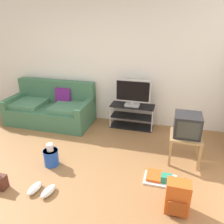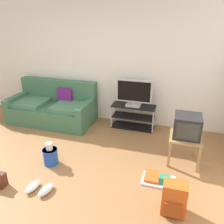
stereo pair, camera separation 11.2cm
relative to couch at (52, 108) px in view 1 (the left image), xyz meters
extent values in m
cube|color=olive|center=(0.83, -1.95, -0.33)|extent=(9.00, 9.80, 0.02)
cube|color=silver|center=(0.83, 0.50, 1.03)|extent=(9.00, 0.10, 2.70)
cube|color=#3D6B4C|center=(0.00, -0.07, -0.13)|extent=(1.89, 0.94, 0.39)
cube|color=#3D6B4C|center=(0.00, 0.30, 0.33)|extent=(1.89, 0.20, 0.52)
cube|color=#3D6B4C|center=(-0.88, -0.07, 0.16)|extent=(0.14, 0.94, 0.19)
cube|color=#3D6B4C|center=(0.87, -0.07, 0.16)|extent=(0.14, 0.94, 0.19)
cube|color=#477857|center=(-0.52, -0.13, 0.12)|extent=(0.76, 0.66, 0.10)
cube|color=#477857|center=(0.52, -0.13, 0.12)|extent=(0.76, 0.66, 0.10)
cube|color=#661E70|center=(0.23, 0.18, 0.27)|extent=(0.36, 0.17, 0.37)
cube|color=black|center=(1.84, 0.20, 0.18)|extent=(0.93, 0.38, 0.02)
cube|color=black|center=(1.84, 0.20, -0.07)|extent=(0.90, 0.36, 0.02)
cube|color=black|center=(1.84, 0.20, -0.31)|extent=(0.93, 0.38, 0.02)
cylinder|color=#B7B7BC|center=(1.39, 0.03, -0.07)|extent=(0.03, 0.03, 0.51)
cylinder|color=#B7B7BC|center=(2.29, 0.03, -0.07)|extent=(0.03, 0.03, 0.51)
cylinder|color=#B7B7BC|center=(1.39, 0.37, -0.07)|extent=(0.03, 0.03, 0.51)
cylinder|color=#B7B7BC|center=(2.29, 0.37, -0.07)|extent=(0.03, 0.03, 0.51)
cube|color=#B2B2B7|center=(1.84, 0.18, 0.21)|extent=(0.30, 0.22, 0.05)
cube|color=#B2B2B7|center=(1.84, 0.18, 0.26)|extent=(0.05, 0.04, 0.04)
cube|color=#B2B2B7|center=(1.84, 0.18, 0.52)|extent=(0.75, 0.04, 0.48)
cube|color=black|center=(1.84, 0.16, 0.52)|extent=(0.69, 0.01, 0.42)
cube|color=#9E7A4C|center=(2.91, -0.82, 0.14)|extent=(0.50, 0.50, 0.03)
cube|color=#9E7A4C|center=(2.69, -1.04, -0.10)|extent=(0.04, 0.04, 0.45)
cube|color=#9E7A4C|center=(3.13, -1.04, -0.10)|extent=(0.04, 0.04, 0.45)
cube|color=#9E7A4C|center=(2.69, -0.60, -0.10)|extent=(0.04, 0.04, 0.45)
cube|color=#9E7A4C|center=(3.13, -0.60, -0.10)|extent=(0.04, 0.04, 0.45)
cube|color=#232326|center=(2.91, -0.80, 0.33)|extent=(0.41, 0.41, 0.35)
cube|color=#333833|center=(2.91, -1.01, 0.33)|extent=(0.34, 0.01, 0.28)
cube|color=#CC561E|center=(2.81, -1.97, -0.10)|extent=(0.29, 0.19, 0.44)
cube|color=#994116|center=(2.81, -2.08, -0.18)|extent=(0.22, 0.04, 0.19)
cylinder|color=#994116|center=(2.73, -1.85, -0.08)|extent=(0.04, 0.04, 0.35)
cylinder|color=#994116|center=(2.89, -1.85, -0.08)|extent=(0.04, 0.04, 0.35)
cylinder|color=blue|center=(0.83, -1.52, -0.19)|extent=(0.23, 0.23, 0.27)
cylinder|color=blue|center=(0.83, -1.52, -0.06)|extent=(0.25, 0.25, 0.02)
cylinder|color=white|center=(0.83, -1.52, 0.00)|extent=(0.11, 0.11, 0.14)
ellipsoid|color=white|center=(0.91, -2.13, -0.28)|extent=(0.15, 0.28, 0.09)
ellipsoid|color=white|center=(1.12, -2.13, -0.28)|extent=(0.17, 0.29, 0.09)
cube|color=silver|center=(2.58, -1.45, -0.31)|extent=(0.48, 0.31, 0.03)
cube|color=#238466|center=(2.66, -1.49, -0.24)|extent=(0.16, 0.12, 0.11)
cube|color=#CC561E|center=(2.48, -1.42, -0.27)|extent=(0.22, 0.28, 0.04)
camera|label=1|loc=(2.59, -4.19, 1.90)|focal=35.58mm
camera|label=2|loc=(2.69, -4.15, 1.90)|focal=35.58mm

